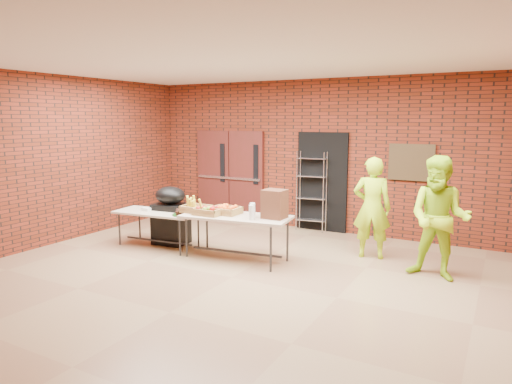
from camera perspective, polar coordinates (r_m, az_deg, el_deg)
room at (r=6.65m, az=-3.15°, el=2.49°), size 8.08×7.08×3.28m
double_doors at (r=10.76m, az=-3.29°, el=2.07°), size 1.78×0.12×2.10m
dark_doorway at (r=9.76m, az=8.25°, el=1.25°), size 1.10×0.06×2.10m
bronze_plaque at (r=9.22m, az=18.83°, el=3.54°), size 0.85×0.04×0.70m
wire_rack at (r=9.73m, az=6.94°, el=0.05°), size 0.65×0.30×1.70m
table_left at (r=8.67m, az=-12.17°, el=-2.77°), size 1.68×0.83×0.67m
table_right at (r=7.71m, az=-2.51°, el=-3.43°), size 1.93×1.01×0.76m
basket_bananas at (r=8.04m, az=-7.47°, el=-2.04°), size 0.47×0.37×0.15m
basket_oranges at (r=7.84m, az=-3.81°, el=-2.26°), size 0.49×0.38×0.15m
basket_apples at (r=7.79m, az=-5.93°, el=-2.38°), size 0.47×0.37×0.15m
muffin_tray at (r=8.26m, az=-8.91°, el=-2.52°), size 0.44×0.44×0.11m
napkin_box at (r=8.80m, az=-13.57°, el=-2.10°), size 0.17×0.11×0.06m
coffee_dispenser at (r=7.46m, az=2.34°, el=-1.51°), size 0.36×0.32×0.47m
cup_stack_front at (r=7.41m, az=-0.45°, el=-2.38°), size 0.09×0.09×0.26m
cup_stack_mid at (r=7.33m, az=-0.58°, el=-2.59°), size 0.08×0.08×0.24m
cup_stack_back at (r=7.55m, az=-0.35°, el=-2.35°), size 0.07×0.07×0.22m
covered_grill at (r=8.86m, az=-10.60°, el=-2.87°), size 0.66×0.57×1.10m
volunteer_woman at (r=8.02m, az=14.29°, el=-1.91°), size 0.71×0.53×1.74m
volunteer_man at (r=7.24m, az=21.94°, el=-3.05°), size 0.97×0.79×1.84m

